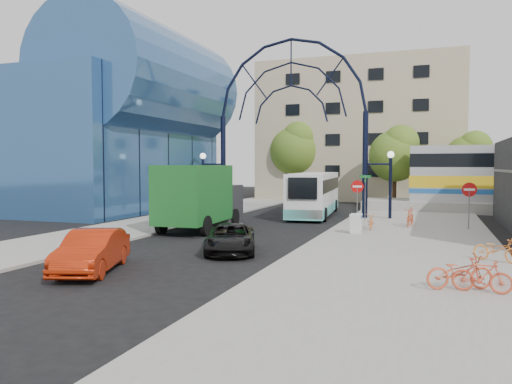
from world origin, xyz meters
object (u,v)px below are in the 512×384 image
at_px(do_not_enter_sign, 469,194).
at_px(red_sedan, 92,251).
at_px(city_bus, 314,193).
at_px(bike_far_c, 459,272).
at_px(gateway_arch, 291,91).
at_px(green_truck, 201,198).
at_px(stop_sign, 357,190).
at_px(sandwich_board, 356,221).
at_px(bike_far_a, 497,250).
at_px(black_suv, 231,238).
at_px(bike_near_a, 371,221).
at_px(street_name_sign, 365,188).
at_px(bike_far_b, 482,276).
at_px(bike_near_b, 410,217).
at_px(tree_north_c, 470,157).
at_px(tree_north_a, 396,153).
at_px(tree_north_b, 296,148).

bearing_deg(do_not_enter_sign, red_sedan, -128.82).
bearing_deg(city_bus, bike_far_c, -72.08).
xyz_separation_m(gateway_arch, green_truck, (-2.72, -8.37, -6.80)).
relative_size(stop_sign, city_bus, 0.23).
bearing_deg(gateway_arch, city_bus, 51.56).
xyz_separation_m(sandwich_board, bike_far_a, (5.72, -5.60, -0.20)).
distance_m(green_truck, bike_far_a, 15.04).
relative_size(gateway_arch, black_suv, 3.30).
bearing_deg(bike_near_a, city_bus, 118.14).
xyz_separation_m(gateway_arch, street_name_sign, (5.20, -1.40, -6.43)).
distance_m(street_name_sign, black_suv, 13.64).
distance_m(city_bus, bike_far_b, 22.14).
bearing_deg(green_truck, bike_near_a, 13.24).
height_order(street_name_sign, bike_near_a, street_name_sign).
relative_size(street_name_sign, city_bus, 0.25).
xyz_separation_m(do_not_enter_sign, green_truck, (-13.72, -4.36, -0.22)).
distance_m(green_truck, bike_near_b, 11.67).
distance_m(gateway_arch, do_not_enter_sign, 13.43).
bearing_deg(black_suv, tree_north_c, 49.40).
height_order(red_sedan, bike_far_b, red_sedan).
bearing_deg(bike_near_b, red_sedan, -113.50).
xyz_separation_m(stop_sign, do_not_enter_sign, (6.20, -2.00, -0.02)).
height_order(tree_north_c, bike_near_b, tree_north_c).
bearing_deg(stop_sign, bike_near_a, -71.44).
distance_m(stop_sign, bike_far_c, 17.15).
distance_m(bike_near_a, bike_far_c, 12.98).
bearing_deg(tree_north_a, red_sedan, -103.43).
xyz_separation_m(bike_near_b, bike_far_b, (2.44, -14.62, -0.07)).
bearing_deg(bike_near_b, sandwich_board, -112.49).
distance_m(gateway_arch, bike_near_b, 11.90).
xyz_separation_m(sandwich_board, tree_north_a, (0.52, 19.95, 3.86)).
distance_m(tree_north_b, bike_far_a, 33.56).
bearing_deg(city_bus, tree_north_a, 59.48).
distance_m(gateway_arch, bike_far_a, 19.44).
bearing_deg(bike_far_c, green_truck, 29.80).
bearing_deg(city_bus, red_sedan, -102.55).
xyz_separation_m(gateway_arch, sandwich_board, (5.60, -8.02, -7.81)).
bearing_deg(stop_sign, black_suv, -104.62).
xyz_separation_m(bike_near_b, bike_far_c, (1.89, -14.43, -0.05)).
relative_size(green_truck, bike_far_c, 3.88).
relative_size(tree_north_a, bike_near_a, 4.39).
xyz_separation_m(green_truck, bike_near_a, (8.83, 2.46, -1.22)).
bearing_deg(green_truck, bike_far_a, -22.87).
relative_size(tree_north_b, bike_far_b, 5.29).
bearing_deg(red_sedan, green_truck, 77.65).
relative_size(tree_north_b, bike_near_b, 4.54).
bearing_deg(green_truck, tree_north_b, 90.37).
relative_size(stop_sign, green_truck, 0.35).
bearing_deg(bike_near_a, red_sedan, -123.47).
xyz_separation_m(street_name_sign, bike_far_b, (5.24, -17.11, -1.56)).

